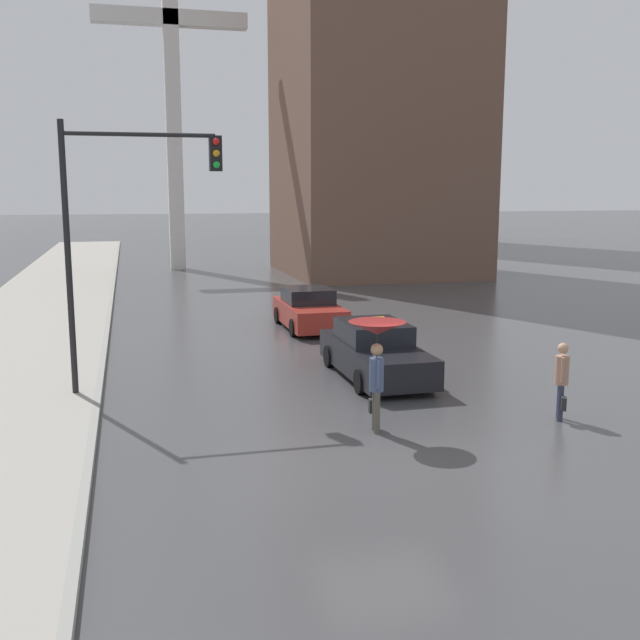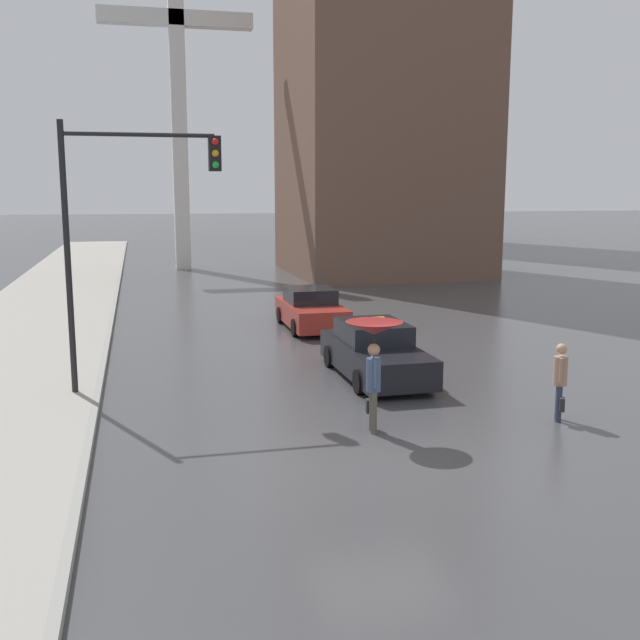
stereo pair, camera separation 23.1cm
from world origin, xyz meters
name	(u,v)px [view 2 (the right image)]	position (x,y,z in m)	size (l,w,h in m)	color
ground_plane	(383,463)	(0.00, 0.00, 0.00)	(300.00, 300.00, 0.00)	#424244
taxi	(375,352)	(1.76, 5.98, 0.66)	(1.91, 4.65, 1.59)	black
sedan_red	(311,310)	(1.73, 13.21, 0.65)	(1.91, 4.27, 1.41)	#A52D23
pedestrian_with_umbrella	(374,341)	(0.35, 1.69, 1.87)	(1.15, 1.15, 2.26)	#4C473D
pedestrian_man	(560,377)	(4.38, 1.49, 0.94)	(0.39, 0.57, 1.66)	#2D3347
traffic_light	(126,210)	(-4.33, 5.65, 4.37)	(3.58, 0.38, 6.34)	black
building_tower_near	(381,12)	(9.70, 30.10, 14.67)	(10.31, 11.26, 29.35)	brown
building_tower_far	(413,64)	(20.60, 54.19, 16.08)	(11.81, 8.71, 32.17)	brown
monument_cross	(178,74)	(-1.39, 35.05, 11.67)	(9.05, 0.90, 20.58)	white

